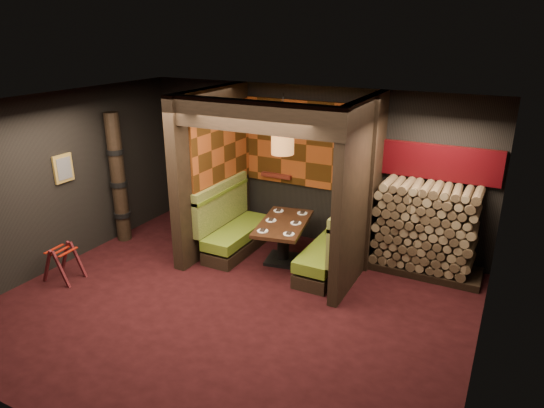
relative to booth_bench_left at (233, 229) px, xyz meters
The scene contains 23 objects.
floor 1.95m from the booth_bench_left, 59.77° to the right, with size 6.50×5.50×0.02m, color black.
ceiling 3.11m from the booth_bench_left, 59.77° to the right, with size 6.50×5.50×0.02m, color black.
wall_back 1.79m from the booth_bench_left, 49.10° to the left, with size 6.50×0.02×2.85m, color black.
wall_front 4.63m from the booth_bench_left, 77.70° to the right, with size 6.50×0.02×2.85m, color black.
wall_left 3.01m from the booth_bench_left, 144.33° to the right, with size 0.02×5.50×2.85m, color black.
wall_right 4.65m from the booth_bench_left, 21.35° to the right, with size 0.02×5.50×2.85m, color black.
partition_left 1.10m from the booth_bench_left, behind, with size 0.20×2.20×2.85m, color black.
partition_right 2.48m from the booth_bench_left, ahead, with size 0.15×2.10×2.85m, color black.
header_beam 2.60m from the booth_bench_left, 45.41° to the right, with size 2.85×0.18×0.44m, color black.
tapa_back_panel 2.00m from the booth_bench_left, 48.54° to the left, with size 2.40×0.06×1.55m, color #8E3E15.
tapa_side_panel 1.48m from the booth_bench_left, 146.90° to the left, with size 0.04×1.85×1.45m, color #8E3E15.
lacquer_shelf 1.32m from the booth_bench_left, 70.12° to the left, with size 0.60×0.12×0.07m, color #5D1D15.
booth_bench_left is the anchor object (origin of this frame).
booth_bench_right 1.89m from the booth_bench_left, ahead, with size 0.68×1.60×1.14m.
dining_table 1.00m from the booth_bench_left, ahead, with size 0.99×1.49×0.73m.
place_settings 1.06m from the booth_bench_left, ahead, with size 0.78×1.19×0.03m.
pendant_lamp 2.00m from the booth_bench_left, ahead, with size 0.36×0.36×0.95m.
framed_picture 3.00m from the booth_bench_left, 145.49° to the right, with size 0.05×0.36×0.46m.
luggage_rack 2.84m from the booth_bench_left, 129.95° to the right, with size 0.60×0.44×0.62m.
totem_column 2.30m from the booth_bench_left, 165.25° to the right, with size 0.31×0.31×2.40m.
firewood_stack 3.34m from the booth_bench_left, 12.17° to the left, with size 1.73×0.70×1.50m.
mosaic_header 3.67m from the booth_bench_left, 17.60° to the left, with size 1.83×0.10×0.56m, color maroon.
bay_front_post 2.58m from the booth_bench_left, ahead, with size 0.08×0.08×2.85m, color black.
Camera 1 is at (3.30, -5.11, 3.79)m, focal length 32.00 mm.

